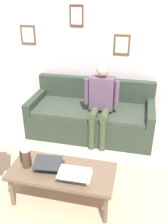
{
  "coord_description": "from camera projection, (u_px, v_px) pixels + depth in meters",
  "views": [
    {
      "loc": [
        -0.62,
        2.07,
        2.29
      ],
      "look_at": [
        0.05,
        -0.8,
        0.8
      ],
      "focal_mm": 39.7,
      "sensor_mm": 36.0,
      "label": 1
    }
  ],
  "objects": [
    {
      "name": "ground_plane",
      "position": [
        73.0,
        202.0,
        2.96
      ],
      "size": [
        7.68,
        7.68,
        0.0
      ],
      "primitive_type": "plane",
      "color": "#B1A893"
    },
    {
      "name": "area_rug",
      "position": [
        61.0,
        205.0,
        2.91
      ],
      "size": [
        2.83,
        1.84,
        0.01
      ],
      "primitive_type": "cube",
      "color": "tan",
      "rests_on": "ground_plane"
    },
    {
      "name": "back_wall",
      "position": [
        105.0,
        48.0,
        4.27
      ],
      "size": [
        7.04,
        0.11,
        2.7
      ],
      "color": "silver",
      "rests_on": "ground_plane"
    },
    {
      "name": "couch",
      "position": [
        91.0,
        116.0,
        4.27
      ],
      "size": [
        2.06,
        0.91,
        0.88
      ],
      "color": "#2C372C",
      "rests_on": "ground_plane"
    },
    {
      "name": "coffee_table",
      "position": [
        62.0,
        174.0,
        2.83
      ],
      "size": [
        1.2,
        0.55,
        0.44
      ],
      "color": "brown",
      "rests_on": "ground_plane"
    },
    {
      "name": "laptop_left",
      "position": [
        49.0,
        164.0,
        2.82
      ],
      "size": [
        0.34,
        0.34,
        0.14
      ],
      "color": "#28282D",
      "rests_on": "coffee_table"
    },
    {
      "name": "laptop_center",
      "position": [
        75.0,
        174.0,
        2.67
      ],
      "size": [
        0.34,
        0.33,
        0.13
      ],
      "color": "silver",
      "rests_on": "coffee_table"
    },
    {
      "name": "french_press",
      "position": [
        26.0,
        158.0,
        2.82
      ],
      "size": [
        0.13,
        0.11,
        0.27
      ],
      "color": "#4C3323",
      "rests_on": "coffee_table"
    },
    {
      "name": "person_seated",
      "position": [
        101.0,
        100.0,
        3.84
      ],
      "size": [
        0.55,
        0.51,
        1.28
      ],
      "color": "#3F4830",
      "rests_on": "ground_plane"
    }
  ]
}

